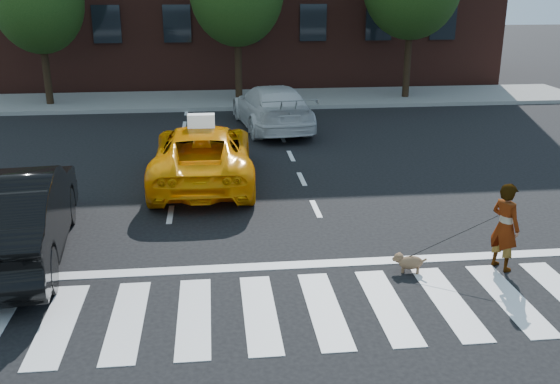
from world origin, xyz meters
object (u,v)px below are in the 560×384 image
object	(u,v)px
black_sedan	(10,214)
taxi	(203,154)
white_suv	(272,107)
dog	(408,262)
woman	(505,227)

from	to	relation	value
black_sedan	taxi	bearing A→B (deg)	-135.32
white_suv	dog	bearing A→B (deg)	89.35
taxi	dog	size ratio (longest dim) A/B	9.09
black_sedan	white_suv	world-z (taller)	black_sedan
woman	dog	size ratio (longest dim) A/B	2.75
taxi	dog	world-z (taller)	taxi
taxi	dog	xyz separation A→B (m)	(3.56, -5.56, -0.53)
taxi	black_sedan	distance (m)	5.38
black_sedan	white_suv	xyz separation A→B (m)	(5.69, 9.83, -0.12)
taxi	white_suv	distance (m)	6.11
taxi	white_suv	xyz separation A→B (m)	(2.29, 5.66, 0.02)
black_sedan	dog	bearing A→B (deg)	162.60
black_sedan	woman	world-z (taller)	black_sedan
white_suv	dog	distance (m)	11.30
white_suv	dog	world-z (taller)	white_suv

